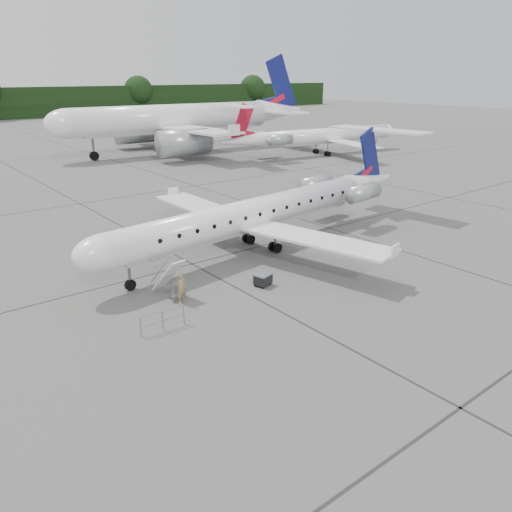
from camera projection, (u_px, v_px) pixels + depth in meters
ground at (324, 288)px, 28.12m from camera, size 320.00×320.00×0.00m
main_regional_jet at (251, 199)px, 32.83m from camera, size 30.06×23.17×7.17m
airstair at (168, 276)px, 26.78m from camera, size 1.08×2.19×2.25m
passenger at (182, 288)px, 26.08m from camera, size 0.70×0.57×1.67m
safety_railing at (163, 321)px, 23.31m from camera, size 2.20×0.21×1.00m
baggage_cart at (263, 279)px, 28.31m from camera, size 1.07×0.95×0.78m
bg_narrowbody at (173, 104)px, 73.61m from camera, size 41.14×30.70×14.21m
bg_regional_right at (328, 128)px, 73.34m from camera, size 31.66×24.55×7.68m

